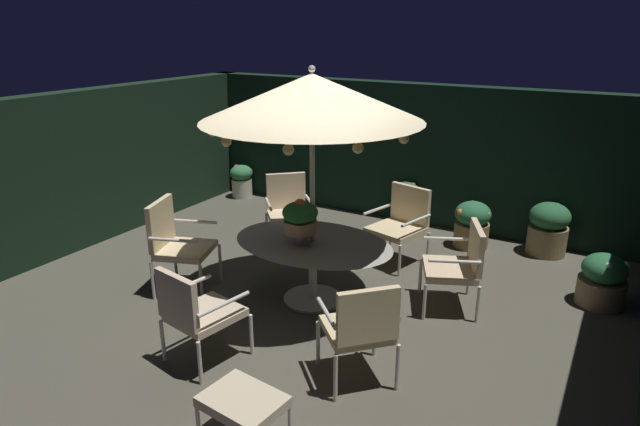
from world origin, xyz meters
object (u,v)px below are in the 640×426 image
object	(u,v)px
patio_dining_table	(313,253)
potted_plant_left_far	(292,191)
patio_chair_east	(401,220)
patio_chair_southeast	(288,207)
potted_plant_left_near	(242,180)
patio_chair_south	(176,240)
potted_plant_front_corner	(548,228)
potted_plant_back_right	(603,280)
patio_umbrella	(312,98)
patio_chair_northeast	(460,261)
patio_chair_southwest	(196,310)
potted_plant_back_center	(472,224)
patio_chair_north	(361,325)
potted_plant_right_near	(405,203)
ottoman_footrest	(243,403)
centerpiece_planter	(300,218)

from	to	relation	value
patio_dining_table	potted_plant_left_far	size ratio (longest dim) A/B	3.06
patio_chair_east	potted_plant_left_far	distance (m)	2.55
patio_dining_table	patio_chair_southeast	distance (m)	1.57
potted_plant_left_far	potted_plant_left_near	distance (m)	1.15
patio_chair_south	potted_plant_front_corner	bearing A→B (deg)	42.36
patio_chair_southeast	potted_plant_back_right	size ratio (longest dim) A/B	1.72
patio_umbrella	potted_plant_front_corner	world-z (taller)	patio_umbrella
patio_chair_south	patio_chair_northeast	bearing A→B (deg)	21.86
patio_chair_southwest	potted_plant_back_center	distance (m)	4.21
patio_chair_northeast	patio_dining_table	bearing A→B (deg)	-156.01
patio_chair_south	potted_plant_back_center	bearing A→B (deg)	48.92
patio_chair_northeast	patio_chair_southwest	bearing A→B (deg)	-128.23
patio_chair_north	potted_plant_right_near	distance (m)	4.03
potted_plant_back_right	potted_plant_back_center	world-z (taller)	potted_plant_back_center
patio_chair_south	potted_plant_back_center	xyz separation A→B (m)	(2.58, 2.96, -0.28)
patio_chair_south	potted_plant_back_center	size ratio (longest dim) A/B	1.65
potted_plant_left_near	patio_chair_east	bearing A→B (deg)	-18.61
potted_plant_back_center	potted_plant_right_near	bearing A→B (deg)	163.43
patio_chair_east	patio_umbrella	bearing A→B (deg)	-105.33
potted_plant_right_near	potted_plant_back_right	world-z (taller)	potted_plant_right_near
patio_chair_northeast	potted_plant_back_center	world-z (taller)	patio_chair_northeast
potted_plant_front_corner	potted_plant_back_right	world-z (taller)	potted_plant_front_corner
patio_chair_north	potted_plant_left_far	world-z (taller)	patio_chair_north
patio_umbrella	potted_plant_right_near	bearing A→B (deg)	90.27
patio_chair_southwest	patio_chair_north	bearing A→B (deg)	17.63
ottoman_footrest	potted_plant_right_near	bearing A→B (deg)	98.06
patio_chair_southeast	potted_plant_front_corner	distance (m)	3.47
patio_umbrella	patio_chair_northeast	world-z (taller)	patio_umbrella
patio_chair_northeast	patio_chair_southeast	xyz separation A→B (m)	(-2.50, 0.51, 0.05)
patio_chair_southeast	patio_chair_south	size ratio (longest dim) A/B	0.95
patio_chair_north	potted_plant_left_near	size ratio (longest dim) A/B	1.68
patio_chair_southeast	potted_plant_right_near	world-z (taller)	patio_chair_southeast
patio_chair_southeast	patio_dining_table	bearing A→B (deg)	-47.19
centerpiece_planter	potted_plant_front_corner	world-z (taller)	centerpiece_planter
potted_plant_right_near	potted_plant_left_near	distance (m)	3.04
patio_chair_north	potted_plant_right_near	world-z (taller)	patio_chair_north
patio_chair_southwest	potted_plant_back_center	xyz separation A→B (m)	(1.38, 3.97, -0.21)
potted_plant_back_center	patio_chair_southeast	bearing A→B (deg)	-149.44
patio_chair_northeast	potted_plant_left_near	distance (m)	4.94
ottoman_footrest	patio_chair_southwest	bearing A→B (deg)	148.32
patio_chair_southwest	patio_dining_table	bearing A→B (deg)	79.51
patio_chair_southeast	potted_plant_right_near	size ratio (longest dim) A/B	1.49
patio_chair_northeast	potted_plant_left_near	world-z (taller)	patio_chair_northeast
patio_dining_table	ottoman_footrest	world-z (taller)	patio_dining_table
patio_chair_northeast	potted_plant_left_far	size ratio (longest dim) A/B	1.60
patio_chair_east	potted_plant_left_near	world-z (taller)	patio_chair_east
patio_chair_north	potted_plant_front_corner	distance (m)	3.90
patio_chair_north	patio_chair_southeast	bearing A→B (deg)	134.11
potted_plant_left_near	patio_chair_northeast	bearing A→B (deg)	-24.58
potted_plant_back_center	potted_plant_left_near	distance (m)	4.16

